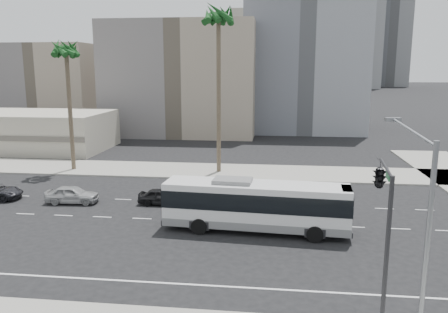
# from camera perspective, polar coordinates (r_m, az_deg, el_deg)

# --- Properties ---
(ground) EXTENTS (700.00, 700.00, 0.00)m
(ground) POSITION_cam_1_polar(r_m,az_deg,el_deg) (31.97, 0.02, -8.36)
(ground) COLOR black
(ground) RESTS_ON ground
(sidewalk_north) EXTENTS (120.00, 7.00, 0.15)m
(sidewalk_north) POSITION_cam_1_polar(r_m,az_deg,el_deg) (46.78, 2.25, -1.96)
(sidewalk_north) COLOR gray
(sidewalk_north) RESTS_ON ground
(commercial_low) EXTENTS (22.00, 12.16, 5.00)m
(commercial_low) POSITION_cam_1_polar(r_m,az_deg,el_deg) (65.71, -24.03, 3.03)
(commercial_low) COLOR #ACA694
(commercial_low) RESTS_ON ground
(midrise_beige_west) EXTENTS (24.00, 18.00, 18.00)m
(midrise_beige_west) POSITION_cam_1_polar(r_m,az_deg,el_deg) (76.54, -5.03, 9.85)
(midrise_beige_west) COLOR gray
(midrise_beige_west) RESTS_ON ground
(midrise_gray_center) EXTENTS (20.00, 20.00, 26.00)m
(midrise_gray_center) POSITION_cam_1_polar(r_m,az_deg,el_deg) (82.08, 10.12, 12.60)
(midrise_gray_center) COLOR slate
(midrise_gray_center) RESTS_ON ground
(midrise_beige_far) EXTENTS (18.00, 16.00, 15.00)m
(midrise_beige_far) POSITION_cam_1_polar(r_m,az_deg,el_deg) (90.13, -20.92, 8.41)
(midrise_beige_far) COLOR gray
(midrise_beige_far) RESTS_ON ground
(civic_tower) EXTENTS (42.00, 42.00, 129.00)m
(civic_tower) POSITION_cam_1_polar(r_m,az_deg,el_deg) (281.39, 5.85, 16.84)
(civic_tower) COLOR #BCB59E
(civic_tower) RESTS_ON ground
(highrise_right) EXTENTS (26.00, 26.00, 70.00)m
(highrise_right) POSITION_cam_1_polar(r_m,az_deg,el_deg) (264.33, 16.41, 15.99)
(highrise_right) COLOR #55575C
(highrise_right) RESTS_ON ground
(highrise_far) EXTENTS (22.00, 22.00, 60.00)m
(highrise_far) POSITION_cam_1_polar(r_m,az_deg,el_deg) (298.07, 20.27, 14.20)
(highrise_far) COLOR #55575C
(highrise_far) RESTS_ON ground
(city_bus) EXTENTS (12.40, 3.60, 3.52)m
(city_bus) POSITION_cam_1_polar(r_m,az_deg,el_deg) (29.83, 4.09, -6.10)
(city_bus) COLOR silver
(city_bus) RESTS_ON ground
(car_a) EXTENTS (1.61, 3.83, 1.29)m
(car_a) POSITION_cam_1_polar(r_m,az_deg,el_deg) (36.08, -7.90, -5.10)
(car_a) COLOR black
(car_a) RESTS_ON ground
(car_b) EXTENTS (2.01, 4.32, 1.43)m
(car_b) POSITION_cam_1_polar(r_m,az_deg,el_deg) (38.12, -18.81, -4.61)
(car_b) COLOR #A5A6A6
(car_b) RESTS_ON ground
(streetlight_corner) EXTENTS (1.22, 3.91, 8.44)m
(streetlight_corner) POSITION_cam_1_polar(r_m,az_deg,el_deg) (20.09, 24.10, -7.06)
(streetlight_corner) COLOR slate
(streetlight_corner) RESTS_ON ground
(traffic_signal) EXTENTS (3.17, 4.22, 6.84)m
(traffic_signal) POSITION_cam_1_polar(r_m,az_deg,el_deg) (20.80, 19.33, -3.32)
(traffic_signal) COLOR #262628
(traffic_signal) RESTS_ON ground
(palm_near) EXTENTS (5.03, 5.03, 16.95)m
(palm_near) POSITION_cam_1_polar(r_m,az_deg,el_deg) (45.70, -0.71, 17.02)
(palm_near) COLOR brown
(palm_near) RESTS_ON ground
(palm_mid) EXTENTS (4.40, 4.40, 13.63)m
(palm_mid) POSITION_cam_1_polar(r_m,az_deg,el_deg) (49.30, -19.50, 12.37)
(palm_mid) COLOR brown
(palm_mid) RESTS_ON ground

